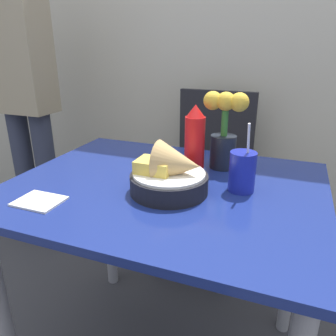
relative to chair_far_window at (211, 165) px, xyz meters
name	(u,v)px	position (x,y,z in m)	size (l,w,h in m)	color
wall_window	(237,10)	(0.03, 0.28, 0.76)	(7.00, 0.06, 2.60)	#B7B2A3
dining_table	(165,218)	(0.03, -0.73, 0.08)	(0.95, 0.75, 0.74)	navy
chair_far_window	(211,165)	(0.00, 0.00, 0.00)	(0.40, 0.40, 0.92)	black
food_basket	(171,175)	(0.07, -0.78, 0.25)	(0.23, 0.23, 0.15)	black
ketchup_bottle	(195,139)	(0.08, -0.59, 0.31)	(0.07, 0.07, 0.22)	red
drink_cup	(242,173)	(0.26, -0.69, 0.25)	(0.08, 0.08, 0.21)	#192399
flower_vase	(224,129)	(0.16, -0.52, 0.33)	(0.15, 0.09, 0.26)	black
napkin	(39,201)	(-0.24, -0.97, 0.20)	(0.12, 0.10, 0.01)	white
person_standing	(22,83)	(-0.96, -0.24, 0.41)	(0.32, 0.18, 1.65)	#2D3347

